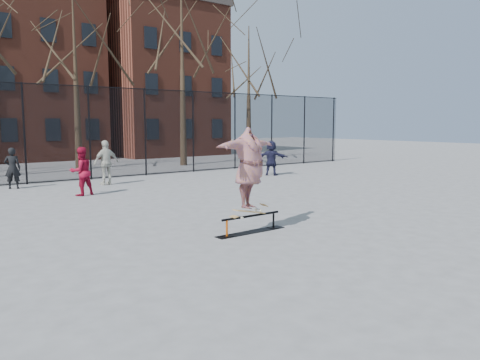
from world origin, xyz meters
TOP-DOWN VIEW (x-y plane):
  - ground at (0.00, 0.00)m, footprint 100.00×100.00m
  - skate_rail at (0.44, 1.20)m, footprint 1.81×0.28m
  - skateboard at (0.39, 1.20)m, footprint 0.85×0.20m
  - skater at (0.39, 1.20)m, footprint 2.26×1.33m
  - bystander_black at (-2.11, 12.00)m, footprint 0.66×0.55m
  - bystander_red at (-0.67, 8.83)m, footprint 0.88×0.74m
  - bystander_white at (1.06, 10.93)m, footprint 1.07×0.53m
  - bystander_navy at (8.41, 9.44)m, footprint 1.28×1.49m
  - fence at (-0.01, 13.00)m, footprint 34.03×0.07m
  - tree_row at (-0.25, 17.15)m, footprint 33.66×7.46m
  - rowhouses at (0.72, 26.00)m, footprint 29.00×7.00m

SIDE VIEW (x-z plane):
  - ground at x=0.00m, z-range 0.00..0.00m
  - skate_rail at x=0.44m, z-range -0.04..0.36m
  - skateboard at x=0.39m, z-range 0.40..0.50m
  - bystander_black at x=-2.11m, z-range 0.00..1.53m
  - bystander_navy at x=8.41m, z-range 0.00..1.62m
  - bystander_red at x=-0.67m, z-range 0.00..1.63m
  - bystander_white at x=1.06m, z-range 0.00..1.76m
  - skater at x=0.39m, z-range 0.50..2.29m
  - fence at x=-0.01m, z-range 0.05..4.05m
  - rowhouses at x=0.72m, z-range -0.44..12.56m
  - tree_row at x=-0.25m, z-range 2.02..12.69m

